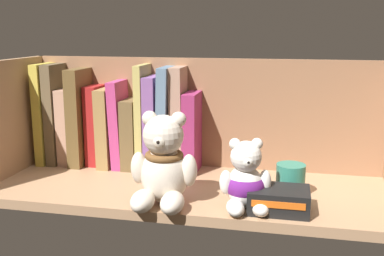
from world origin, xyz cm
name	(u,v)px	position (x,y,z in cm)	size (l,w,h in cm)	color
shelf_board	(190,191)	(0.00, 0.00, 1.00)	(82.46, 30.03, 2.00)	#A87F5B
shelf_back_panel	(204,117)	(0.00, 15.61, 14.04)	(84.86, 1.20, 28.07)	#8E6244
shelf_side_panel_left	(8,123)	(-42.03, 0.00, 14.04)	(1.60, 32.43, 28.07)	#A87F5B
book_0	(50,112)	(-38.64, 12.60, 14.27)	(2.18, 13.23, 24.54)	gold
book_1	(60,113)	(-35.94, 12.60, 14.24)	(2.48, 12.30, 24.48)	brown
book_2	(72,125)	(-32.92, 12.60, 11.28)	(2.83, 11.56, 18.55)	tan
book_3	(84,116)	(-29.56, 12.60, 13.75)	(3.16, 13.61, 23.51)	brown
book_4	(97,124)	(-26.04, 12.60, 11.71)	(3.14, 9.18, 19.42)	maroon
book_5	(110,126)	(-22.61, 12.60, 11.46)	(2.99, 12.87, 18.92)	olive
book_6	(122,123)	(-19.58, 12.60, 12.39)	(2.35, 12.07, 20.77)	#B13772
book_7	(135,132)	(-16.37, 12.60, 10.27)	(3.34, 12.51, 16.54)	brown
book_8	(146,116)	(-13.48, 12.60, 14.36)	(1.70, 12.91, 24.71)	tan
book_9	(156,122)	(-10.90, 12.60, 13.08)	(2.74, 13.82, 22.16)	#7A4F8E
book_10	(168,118)	(-8.00, 12.60, 14.15)	(2.33, 13.55, 24.29)	slate
book_11	(180,118)	(-5.04, 12.60, 14.15)	(2.87, 11.00, 24.31)	#A37C66
book_12	(194,131)	(-1.75, 12.60, 11.29)	(2.99, 13.16, 18.58)	#8D2858
teddy_bear_larger	(163,165)	(-2.79, -10.36, 9.61)	(13.00, 13.20, 17.83)	beige
teddy_bear_smaller	(245,181)	(12.67, -9.41, 7.24)	(10.19, 10.73, 13.34)	white
pillar_candle	(290,180)	(20.88, -0.62, 5.20)	(5.80, 5.80, 6.41)	#2D7A66
small_product_box	(279,200)	(18.87, -9.46, 4.16)	(11.03, 8.05, 4.31)	black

